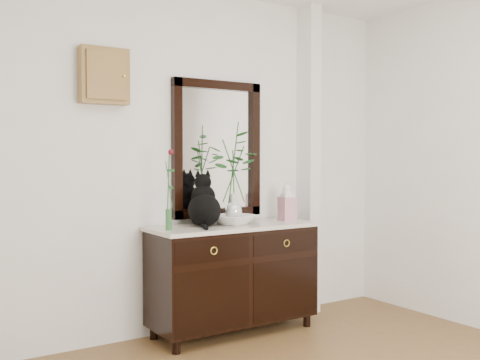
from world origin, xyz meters
TOP-DOWN VIEW (x-y plane):
  - wall_back at (0.00, 1.98)m, footprint 3.60×0.04m
  - pilaster at (1.00, 1.90)m, footprint 0.12×0.20m
  - sideboard at (0.10, 1.73)m, footprint 1.33×0.52m
  - wall_mirror at (0.10, 1.97)m, footprint 0.80×0.06m
  - key_cabinet at (-0.85, 1.94)m, footprint 0.35×0.10m
  - cat at (-0.13, 1.77)m, footprint 0.39×0.43m
  - lotus_bowl at (0.10, 1.72)m, footprint 0.39×0.39m
  - vase_branches at (0.10, 1.72)m, footprint 0.47×0.47m
  - bud_vase_rose at (-0.47, 1.69)m, footprint 0.07×0.07m
  - ginger_jar at (0.63, 1.73)m, footprint 0.12×0.12m

SIDE VIEW (x-z plane):
  - sideboard at x=0.10m, z-range 0.06..0.88m
  - lotus_bowl at x=0.10m, z-range 0.85..0.93m
  - ginger_jar at x=0.63m, z-range 0.85..1.16m
  - cat at x=-0.13m, z-range 0.85..1.26m
  - bud_vase_rose at x=-0.47m, z-range 0.85..1.44m
  - vase_branches at x=0.10m, z-range 0.87..1.66m
  - wall_back at x=0.00m, z-range 0.00..2.70m
  - pilaster at x=1.00m, z-range 0.00..2.70m
  - wall_mirror at x=0.10m, z-range 0.89..1.99m
  - key_cabinet at x=-0.85m, z-range 1.75..2.15m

